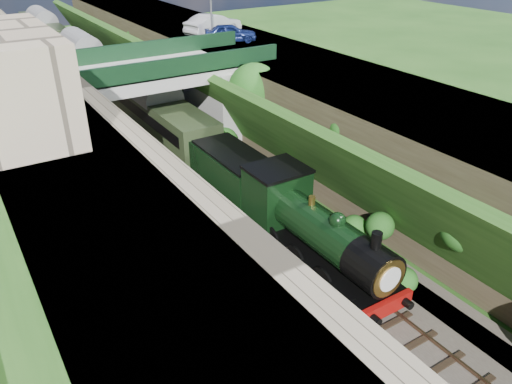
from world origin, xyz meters
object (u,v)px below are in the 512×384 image
car_silver (213,24)px  tender (234,177)px  tree (254,91)px  car_blue (230,33)px  locomotive (312,232)px  road_bridge (162,96)px

car_silver → tender: 18.99m
tender → tree: bearing=48.0°
tender → car_blue: bearing=60.6°
tree → locomotive: tree is taller
locomotive → car_blue: bearing=70.1°
road_bridge → car_blue: size_ratio=3.86×
tree → car_silver: size_ratio=1.26×
road_bridge → car_silver: car_silver is taller
car_blue → car_silver: 3.33m
tree → locomotive: 13.73m
road_bridge → car_blue: car_blue is taller
car_blue → road_bridge: bearing=140.1°
tender → locomotive: bearing=-90.0°
locomotive → tree: bearing=69.5°
tree → car_silver: bearing=75.3°
car_silver → tender: size_ratio=0.87×
car_blue → tender: size_ratio=0.69×
car_blue → car_silver: bearing=20.3°
tender → car_silver: bearing=65.1°
locomotive → car_silver: bearing=72.2°
road_bridge → tender: size_ratio=2.67×
car_blue → car_silver: size_ratio=0.79×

